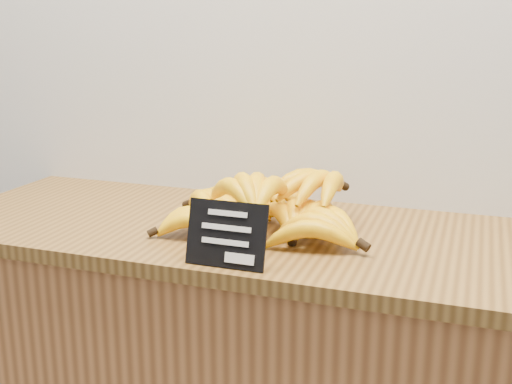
# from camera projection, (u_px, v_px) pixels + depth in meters

# --- Properties ---
(counter_top) EXTENTS (1.44, 0.54, 0.03)m
(counter_top) POSITION_uv_depth(u_px,v_px,m) (264.00, 234.00, 1.36)
(counter_top) COLOR brown
(counter_top) RESTS_ON counter
(chalkboard_sign) EXTENTS (0.15, 0.04, 0.11)m
(chalkboard_sign) POSITION_uv_depth(u_px,v_px,m) (226.00, 234.00, 1.13)
(chalkboard_sign) COLOR black
(chalkboard_sign) RESTS_ON counter_top
(banana_pile) EXTENTS (0.44, 0.42, 0.12)m
(banana_pile) POSITION_uv_depth(u_px,v_px,m) (268.00, 204.00, 1.35)
(banana_pile) COLOR yellow
(banana_pile) RESTS_ON counter_top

